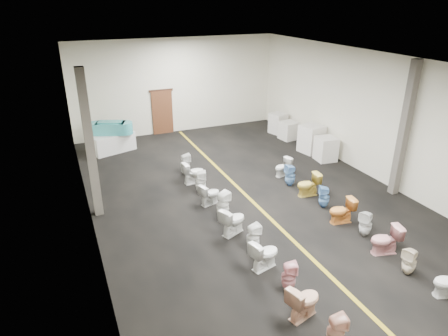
{
  "coord_description": "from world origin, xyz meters",
  "views": [
    {
      "loc": [
        -5.44,
        -10.52,
        6.23
      ],
      "look_at": [
        -0.52,
        1.0,
        0.82
      ],
      "focal_mm": 32.0,
      "sensor_mm": 36.0,
      "label": 1
    }
  ],
  "objects_px": {
    "toilet_left_8": "(210,194)",
    "toilet_right_2": "(409,261)",
    "toilet_right_8": "(290,175)",
    "toilet_right_9": "(283,167)",
    "toilet_left_10": "(193,172)",
    "toilet_left_11": "(185,164)",
    "appliance_crate_d": "(278,123)",
    "display_table": "(113,142)",
    "bathtub": "(111,128)",
    "toilet_left_1": "(336,332)",
    "toilet_left_3": "(289,276)",
    "toilet_left_6": "(233,220)",
    "toilet_right_5": "(342,211)",
    "toilet_left_2": "(304,301)",
    "toilet_left_9": "(201,182)",
    "toilet_right_6": "(324,197)",
    "toilet_right_7": "(308,185)",
    "appliance_crate_b": "(311,139)",
    "appliance_crate_c": "(289,131)",
    "appliance_crate_a": "(326,149)",
    "toilet_right_3": "(386,240)",
    "toilet_left_4": "(264,254)",
    "toilet_left_5": "(253,237)",
    "toilet_right_4": "(366,224)",
    "toilet_left_7": "(223,204)"
  },
  "relations": [
    {
      "from": "toilet_left_9",
      "to": "toilet_right_9",
      "type": "relative_size",
      "value": 1.16
    },
    {
      "from": "bathtub",
      "to": "toilet_left_9",
      "type": "xyz_separation_m",
      "value": [
        2.15,
        -5.24,
        -0.67
      ]
    },
    {
      "from": "toilet_left_1",
      "to": "toilet_right_9",
      "type": "relative_size",
      "value": 1.1
    },
    {
      "from": "toilet_right_2",
      "to": "toilet_right_5",
      "type": "relative_size",
      "value": 0.93
    },
    {
      "from": "appliance_crate_d",
      "to": "toilet_right_9",
      "type": "bearing_deg",
      "value": -118.1
    },
    {
      "from": "toilet_left_7",
      "to": "toilet_left_9",
      "type": "bearing_deg",
      "value": -17.16
    },
    {
      "from": "toilet_left_8",
      "to": "toilet_right_2",
      "type": "xyz_separation_m",
      "value": [
        3.14,
        -5.21,
        0.0
      ]
    },
    {
      "from": "toilet_left_6",
      "to": "toilet_right_8",
      "type": "distance_m",
      "value": 3.77
    },
    {
      "from": "appliance_crate_b",
      "to": "toilet_right_5",
      "type": "xyz_separation_m",
      "value": [
        -2.57,
        -5.33,
        -0.2
      ]
    },
    {
      "from": "toilet_left_11",
      "to": "toilet_right_6",
      "type": "height_order",
      "value": "toilet_left_11"
    },
    {
      "from": "toilet_left_1",
      "to": "toilet_left_6",
      "type": "bearing_deg",
      "value": 11.57
    },
    {
      "from": "appliance_crate_c",
      "to": "bathtub",
      "type": "bearing_deg",
      "value": 168.46
    },
    {
      "from": "toilet_right_7",
      "to": "toilet_right_3",
      "type": "bearing_deg",
      "value": 4.6
    },
    {
      "from": "toilet_left_7",
      "to": "toilet_left_10",
      "type": "bearing_deg",
      "value": -18.34
    },
    {
      "from": "appliance_crate_b",
      "to": "toilet_left_9",
      "type": "distance_m",
      "value": 6.01
    },
    {
      "from": "bathtub",
      "to": "appliance_crate_d",
      "type": "xyz_separation_m",
      "value": [
        7.88,
        -0.62,
        -0.57
      ]
    },
    {
      "from": "display_table",
      "to": "toilet_left_3",
      "type": "distance_m",
      "value": 10.95
    },
    {
      "from": "toilet_left_9",
      "to": "toilet_right_5",
      "type": "distance_m",
      "value": 4.74
    },
    {
      "from": "display_table",
      "to": "bathtub",
      "type": "bearing_deg",
      "value": 180.0
    },
    {
      "from": "toilet_left_11",
      "to": "display_table",
      "type": "bearing_deg",
      "value": 32.13
    },
    {
      "from": "toilet_right_6",
      "to": "toilet_right_7",
      "type": "xyz_separation_m",
      "value": [
        -0.0,
        0.88,
        0.03
      ]
    },
    {
      "from": "bathtub",
      "to": "toilet_left_5",
      "type": "distance_m",
      "value": 9.28
    },
    {
      "from": "appliance_crate_a",
      "to": "toilet_right_3",
      "type": "height_order",
      "value": "appliance_crate_a"
    },
    {
      "from": "appliance_crate_c",
      "to": "toilet_left_2",
      "type": "xyz_separation_m",
      "value": [
        -5.75,
        -9.94,
        -0.01
      ]
    },
    {
      "from": "toilet_left_1",
      "to": "toilet_left_2",
      "type": "height_order",
      "value": "toilet_left_2"
    },
    {
      "from": "appliance_crate_c",
      "to": "toilet_right_6",
      "type": "relative_size",
      "value": 1.13
    },
    {
      "from": "bathtub",
      "to": "toilet_left_4",
      "type": "bearing_deg",
      "value": -56.5
    },
    {
      "from": "toilet_left_4",
      "to": "toilet_right_6",
      "type": "xyz_separation_m",
      "value": [
        3.23,
        1.99,
        -0.03
      ]
    },
    {
      "from": "toilet_left_1",
      "to": "toilet_right_2",
      "type": "bearing_deg",
      "value": -60.05
    },
    {
      "from": "appliance_crate_b",
      "to": "toilet_right_7",
      "type": "xyz_separation_m",
      "value": [
        -2.48,
        -3.46,
        -0.19
      ]
    },
    {
      "from": "toilet_right_8",
      "to": "toilet_right_9",
      "type": "distance_m",
      "value": 0.86
    },
    {
      "from": "toilet_right_6",
      "to": "toilet_left_1",
      "type": "bearing_deg",
      "value": -9.1
    },
    {
      "from": "toilet_right_6",
      "to": "toilet_left_4",
      "type": "bearing_deg",
      "value": -33.49
    },
    {
      "from": "display_table",
      "to": "appliance_crate_d",
      "type": "height_order",
      "value": "appliance_crate_d"
    },
    {
      "from": "toilet_left_10",
      "to": "toilet_left_11",
      "type": "distance_m",
      "value": 0.85
    },
    {
      "from": "toilet_right_5",
      "to": "toilet_left_2",
      "type": "bearing_deg",
      "value": -40.53
    },
    {
      "from": "toilet_left_1",
      "to": "toilet_left_10",
      "type": "distance_m",
      "value": 8.06
    },
    {
      "from": "toilet_right_3",
      "to": "toilet_right_9",
      "type": "bearing_deg",
      "value": -167.63
    },
    {
      "from": "toilet_right_5",
      "to": "toilet_right_4",
      "type": "bearing_deg",
      "value": 18.47
    },
    {
      "from": "toilet_left_6",
      "to": "display_table",
      "type": "bearing_deg",
      "value": -8.6
    },
    {
      "from": "toilet_left_10",
      "to": "toilet_right_3",
      "type": "height_order",
      "value": "toilet_left_10"
    },
    {
      "from": "toilet_left_3",
      "to": "toilet_right_8",
      "type": "relative_size",
      "value": 0.92
    },
    {
      "from": "toilet_right_2",
      "to": "toilet_left_8",
      "type": "bearing_deg",
      "value": -163.61
    },
    {
      "from": "toilet_left_5",
      "to": "toilet_left_11",
      "type": "xyz_separation_m",
      "value": [
        -0.13,
        5.4,
        0.03
      ]
    },
    {
      "from": "bathtub",
      "to": "appliance_crate_c",
      "type": "distance_m",
      "value": 8.07
    },
    {
      "from": "toilet_left_11",
      "to": "toilet_right_7",
      "type": "relative_size",
      "value": 1.01
    },
    {
      "from": "appliance_crate_d",
      "to": "toilet_left_9",
      "type": "bearing_deg",
      "value": -141.12
    },
    {
      "from": "appliance_crate_c",
      "to": "toilet_right_9",
      "type": "relative_size",
      "value": 1.21
    },
    {
      "from": "toilet_left_4",
      "to": "toilet_right_7",
      "type": "bearing_deg",
      "value": -62.65
    },
    {
      "from": "toilet_left_3",
      "to": "toilet_left_11",
      "type": "xyz_separation_m",
      "value": [
        -0.15,
        7.14,
        0.04
      ]
    }
  ]
}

